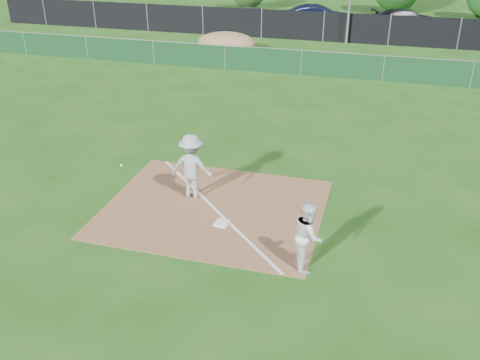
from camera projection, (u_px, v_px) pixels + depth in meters
The scene contains 13 objects.
ground at pixel (280, 106), 22.66m from camera, with size 90.00×90.00×0.00m, color #1B4B10.
infield_dirt at pixel (214, 208), 14.93m from camera, with size 6.00×5.00×0.02m, color brown.
foul_line at pixel (214, 208), 14.93m from camera, with size 0.08×7.00×0.01m, color white.
green_fence at pixel (301, 63), 26.68m from camera, with size 44.00×0.05×1.20m, color #0D3217.
dirt_mound at pixel (226, 43), 30.90m from camera, with size 3.38×2.60×1.17m, color olive.
black_fence at pixel (324, 27), 33.41m from camera, with size 46.00×0.04×1.80m, color black.
parking_lot at pixel (332, 26), 38.11m from camera, with size 46.00×9.00×0.01m, color black.
first_base at pixel (222, 223), 14.14m from camera, with size 0.35×0.35×0.07m, color white.
play_at_first at pixel (192, 167), 15.10m from camera, with size 2.68×0.79×1.92m.
runner at pixel (308, 235), 12.17m from camera, with size 0.82×0.64×1.68m, color silver.
car_left at pixel (257, 16), 38.25m from camera, with size 1.56×3.88×1.32m, color #96999D.
car_mid at pixel (318, 18), 36.79m from camera, with size 1.69×4.84×1.59m, color #101832.
car_right at pixel (406, 19), 37.00m from camera, with size 1.88×4.64×1.35m, color black.
Camera 1 is at (4.22, -11.27, 7.48)m, focal length 40.00 mm.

